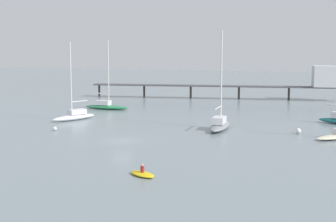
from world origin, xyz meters
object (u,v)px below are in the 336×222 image
at_px(dinghy_yellow, 142,174).
at_px(mooring_buoy_near, 55,129).
at_px(sailboat_green, 106,105).
at_px(mooring_buoy_outer, 298,131).
at_px(sailboat_white, 74,115).
at_px(pier, 285,80).
at_px(sailboat_gray, 220,124).

height_order(dinghy_yellow, mooring_buoy_near, dinghy_yellow).
height_order(sailboat_green, mooring_buoy_near, sailboat_green).
bearing_deg(mooring_buoy_outer, sailboat_white, 177.45).
distance_m(pier, dinghy_yellow, 71.77).
bearing_deg(mooring_buoy_outer, mooring_buoy_near, -165.75).
height_order(sailboat_white, dinghy_yellow, sailboat_white).
distance_m(pier, mooring_buoy_near, 59.72).
bearing_deg(dinghy_yellow, sailboat_white, 129.04).
bearing_deg(mooring_buoy_outer, sailboat_gray, -179.69).
bearing_deg(sailboat_green, pier, 41.10).
distance_m(sailboat_green, dinghy_yellow, 49.92).
distance_m(pier, sailboat_gray, 44.52).
bearing_deg(sailboat_green, dinghy_yellow, -60.42).
bearing_deg(mooring_buoy_outer, sailboat_green, 156.66).
xyz_separation_m(sailboat_gray, mooring_buoy_outer, (11.12, 0.06, -0.49)).
xyz_separation_m(mooring_buoy_near, mooring_buoy_outer, (33.57, 8.53, 0.09)).
distance_m(dinghy_yellow, mooring_buoy_outer, 30.11).
bearing_deg(sailboat_white, dinghy_yellow, -50.96).
distance_m(sailboat_white, sailboat_green, 14.51).
distance_m(pier, sailboat_white, 52.44).
bearing_deg(sailboat_gray, mooring_buoy_outer, 0.31).
distance_m(pier, mooring_buoy_outer, 44.45).
bearing_deg(mooring_buoy_near, sailboat_gray, 20.66).
relative_size(pier, mooring_buoy_outer, 75.88).
xyz_separation_m(sailboat_white, sailboat_green, (-1.17, 14.47, -0.05)).
bearing_deg(mooring_buoy_near, sailboat_green, 98.52).
bearing_deg(sailboat_green, mooring_buoy_near, -81.48).
bearing_deg(sailboat_gray, sailboat_white, 176.18).
relative_size(sailboat_green, mooring_buoy_outer, 17.28).
relative_size(sailboat_white, sailboat_green, 0.96).
xyz_separation_m(pier, sailboat_white, (-30.74, -42.31, -3.85)).
bearing_deg(sailboat_green, mooring_buoy_outer, -23.34).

